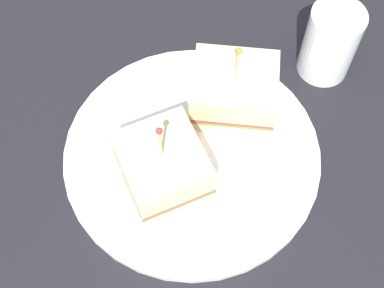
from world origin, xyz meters
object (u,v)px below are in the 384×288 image
Objects in this scene: plate at (192,154)px; sandwich_half_front at (234,90)px; sandwich_half_back at (165,168)px; drink_glass at (329,46)px.

sandwich_half_front reaches higher than plate.
sandwich_half_front is (-1.21, 8.27, 3.42)cm from plate.
sandwich_half_back is at bearing -86.43° from plate.
sandwich_half_front is 13.50cm from drink_glass.
sandwich_half_front is at bearing 98.33° from plate.
plate is 2.52× the size of sandwich_half_back.
plate is 3.06× the size of drink_glass.
sandwich_half_front is 12.84cm from sandwich_half_back.
drink_glass reaches higher than plate.
sandwich_half_back reaches higher than sandwich_half_front.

